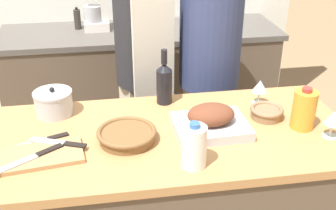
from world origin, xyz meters
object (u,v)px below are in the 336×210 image
object	(u,v)px
wine_glass_right	(333,119)
condiment_bottle_extra	(132,26)
cutting_board	(41,155)
wine_glass_left	(260,87)
wicker_basket	(127,135)
knife_paring	(43,140)
roasting_pan	(211,121)
juice_jug	(304,110)
condiment_bottle_short	(205,13)
mixing_bowl	(266,112)
condiment_bottle_tall	(77,19)
person_cook_guest	(209,67)
milk_jug	(194,146)
stock_pot	(54,103)
stand_mixer	(96,10)
knife_chef	(31,158)
person_cook_aproned	(143,61)
wine_bottle_green	(164,82)
knife_bread	(60,143)

from	to	relation	value
wine_glass_right	condiment_bottle_extra	distance (m)	1.64
cutting_board	wine_glass_left	xyz separation A→B (m)	(1.02, 0.31, 0.08)
condiment_bottle_extra	wicker_basket	bearing A→B (deg)	-95.74
cutting_board	knife_paring	size ratio (longest dim) A/B	1.49
roasting_pan	juice_jug	size ratio (longest dim) A/B	1.70
wine_glass_left	condiment_bottle_short	bearing A→B (deg)	88.50
mixing_bowl	wine_glass_left	xyz separation A→B (m)	(0.01, 0.14, 0.06)
wicker_basket	condiment_bottle_tall	size ratio (longest dim) A/B	1.59
roasting_pan	cutting_board	distance (m)	0.73
wine_glass_left	person_cook_guest	bearing A→B (deg)	102.75
wine_glass_left	knife_paring	size ratio (longest dim) A/B	0.54
wicker_basket	wine_glass_left	world-z (taller)	wine_glass_left
milk_jug	knife_paring	distance (m)	0.66
knife_paring	condiment_bottle_tall	bearing A→B (deg)	85.91
mixing_bowl	person_cook_guest	world-z (taller)	person_cook_guest
stock_pot	mixing_bowl	world-z (taller)	stock_pot
milk_jug	roasting_pan	bearing A→B (deg)	61.99
stand_mixer	person_cook_guest	world-z (taller)	person_cook_guest
knife_paring	condiment_bottle_short	bearing A→B (deg)	54.18
cutting_board	condiment_bottle_short	xyz separation A→B (m)	(1.06, 1.60, 0.10)
wicker_basket	roasting_pan	bearing A→B (deg)	3.61
wine_glass_right	wine_glass_left	bearing A→B (deg)	119.58
knife_chef	condiment_bottle_extra	xyz separation A→B (m)	(0.52, 1.46, 0.07)
person_cook_aproned	juice_jug	bearing A→B (deg)	-70.04
milk_jug	wine_glass_left	world-z (taller)	milk_jug
stock_pot	condiment_bottle_extra	bearing A→B (deg)	66.63
stock_pot	condiment_bottle_tall	size ratio (longest dim) A/B	1.13
cutting_board	wine_glass_right	xyz separation A→B (m)	(1.22, -0.04, 0.08)
stock_pot	knife_chef	world-z (taller)	stock_pot
condiment_bottle_tall	wine_bottle_green	bearing A→B (deg)	-69.44
knife_chef	stand_mixer	size ratio (longest dim) A/B	0.74
person_cook_guest	condiment_bottle_extra	bearing A→B (deg)	131.07
wine_bottle_green	stand_mixer	xyz separation A→B (m)	(-0.32, 1.18, 0.07)
stand_mixer	person_cook_aproned	distance (m)	0.78
stand_mixer	knife_bread	bearing A→B (deg)	-96.43
condiment_bottle_short	condiment_bottle_tall	bearing A→B (deg)	178.38
wicker_basket	juice_jug	distance (m)	0.79
mixing_bowl	knife_paring	bearing A→B (deg)	-177.42
wine_glass_right	person_cook_aproned	bearing A→B (deg)	128.87
cutting_board	person_cook_aproned	xyz separation A→B (m)	(0.50, 0.86, 0.04)
wine_glass_right	knife_bread	world-z (taller)	wine_glass_right
milk_jug	wine_glass_left	size ratio (longest dim) A/B	1.51
wine_glass_left	condiment_bottle_short	size ratio (longest dim) A/B	0.70
knife_paring	person_cook_aproned	distance (m)	0.89
roasting_pan	milk_jug	world-z (taller)	milk_jug
wicker_basket	cutting_board	size ratio (longest dim) A/B	0.73
person_cook_guest	stand_mixer	bearing A→B (deg)	137.68
stock_pot	person_cook_aproned	xyz separation A→B (m)	(0.48, 0.49, -0.01)
roasting_pan	condiment_bottle_tall	world-z (taller)	condiment_bottle_tall
mixing_bowl	wine_glass_left	bearing A→B (deg)	84.54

